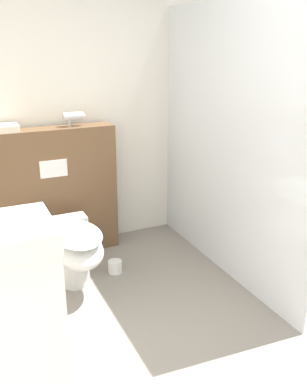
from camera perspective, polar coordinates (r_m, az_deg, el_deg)
name	(u,v)px	position (r m, az deg, el deg)	size (l,w,h in m)	color
wall_back	(101,104)	(3.84, -7.07, 11.53)	(8.00, 0.06, 2.50)	silver
partition_panel	(53,193)	(3.72, -13.25, -0.15)	(1.08, 0.22, 1.11)	brown
shower_glass	(226,145)	(3.28, 9.70, 6.17)	(0.04, 1.93, 2.06)	silver
toilet	(76,249)	(3.24, -10.34, -7.44)	(0.36, 0.70, 0.48)	white
hair_drier	(74,117)	(3.61, -10.56, 9.85)	(0.19, 0.07, 0.12)	#B7B7BC
folded_towel	(2,128)	(3.52, -19.54, 7.99)	(0.24, 0.19, 0.05)	beige
spare_toilet_roll	(115,267)	(3.52, -5.15, -9.88)	(0.11, 0.11, 0.10)	white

